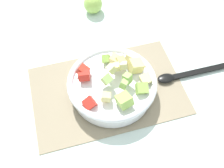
{
  "coord_description": "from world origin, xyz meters",
  "views": [
    {
      "loc": [
        0.11,
        0.44,
        0.72
      ],
      "look_at": [
        -0.01,
        0.01,
        0.05
      ],
      "focal_mm": 43.19,
      "sensor_mm": 36.0,
      "label": 1
    }
  ],
  "objects": [
    {
      "name": "placemat",
      "position": [
        0.0,
        0.0,
        0.0
      ],
      "size": [
        0.47,
        0.3,
        0.01
      ],
      "primitive_type": "cube",
      "color": "gray",
      "rests_on": "ground_plane"
    },
    {
      "name": "salad_bowl",
      "position": [
        -0.01,
        0.01,
        0.04
      ],
      "size": [
        0.27,
        0.27,
        0.11
      ],
      "color": "white",
      "rests_on": "placemat"
    },
    {
      "name": "serving_spoon",
      "position": [
        -0.24,
        0.01,
        0.01
      ],
      "size": [
        0.24,
        0.04,
        0.01
      ],
      "color": "black",
      "rests_on": "placemat"
    },
    {
      "name": "ground_plane",
      "position": [
        0.0,
        0.0,
        0.0
      ],
      "size": [
        2.4,
        2.4,
        0.0
      ],
      "primitive_type": "plane",
      "color": "silver"
    },
    {
      "name": "whole_apple",
      "position": [
        -0.04,
        -0.37,
        0.04
      ],
      "size": [
        0.07,
        0.07,
        0.08
      ],
      "color": "#9EC656",
      "rests_on": "ground_plane"
    }
  ]
}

